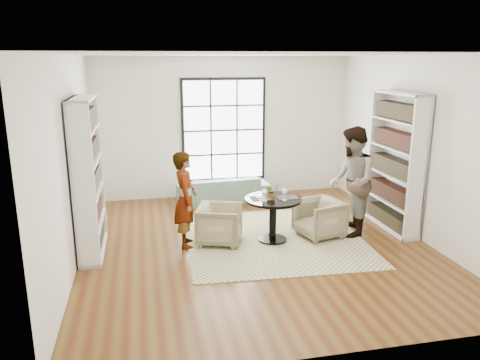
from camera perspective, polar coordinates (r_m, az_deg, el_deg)
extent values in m
plane|color=#583D14|center=(7.69, 1.98, -7.91)|extent=(6.00, 6.00, 0.00)
plane|color=silver|center=(10.15, -2.03, 6.41)|extent=(5.50, 0.00, 5.50)
plane|color=silver|center=(7.12, -19.96, 2.01)|extent=(0.00, 6.00, 6.00)
plane|color=silver|center=(8.34, 20.77, 3.68)|extent=(0.00, 6.00, 6.00)
plane|color=silver|center=(4.50, 11.35, -4.43)|extent=(5.50, 0.00, 5.50)
plane|color=white|center=(7.11, 2.19, 15.04)|extent=(6.00, 6.00, 0.00)
cube|color=black|center=(10.13, -2.01, 6.11)|extent=(1.82, 0.06, 2.22)
cube|color=white|center=(10.10, -1.97, 6.08)|extent=(1.70, 0.02, 2.10)
cube|color=beige|center=(7.95, 4.18, -7.12)|extent=(3.04, 3.04, 0.01)
cylinder|color=black|center=(7.87, 3.97, -7.25)|extent=(0.47, 0.47, 0.04)
cylinder|color=black|center=(7.75, 4.01, -4.92)|extent=(0.12, 0.12, 0.66)
cylinder|color=black|center=(7.64, 4.06, -2.38)|extent=(0.93, 0.93, 0.04)
imported|color=gray|center=(9.85, -2.05, -1.13)|extent=(1.94, 0.88, 0.55)
imported|color=tan|center=(7.67, -2.47, -5.42)|extent=(0.88, 0.87, 0.64)
imported|color=tan|center=(8.05, 9.63, -4.63)|extent=(0.86, 0.85, 0.64)
imported|color=gray|center=(7.46, -6.69, -2.40)|extent=(0.40, 0.58, 1.55)
imported|color=gray|center=(8.09, 13.44, -0.21)|extent=(0.95, 1.08, 1.86)
cube|color=#282523|center=(7.61, 2.62, -2.24)|extent=(0.34, 0.26, 0.01)
cube|color=#282523|center=(7.69, 5.79, -2.12)|extent=(0.34, 0.26, 0.01)
cylinder|color=silver|center=(7.48, 2.99, -2.53)|extent=(0.07, 0.07, 0.01)
cylinder|color=silver|center=(7.46, 3.00, -2.13)|extent=(0.01, 0.01, 0.11)
sphere|color=maroon|center=(7.44, 3.01, -1.50)|extent=(0.08, 0.08, 0.08)
ellipsoid|color=white|center=(7.44, 3.01, -1.50)|extent=(0.09, 0.09, 0.10)
cylinder|color=silver|center=(7.54, 5.43, -2.44)|extent=(0.07, 0.07, 0.01)
cylinder|color=silver|center=(7.52, 5.44, -2.03)|extent=(0.01, 0.01, 0.11)
sphere|color=maroon|center=(7.50, 5.46, -1.39)|extent=(0.09, 0.09, 0.09)
ellipsoid|color=white|center=(7.50, 5.46, -1.39)|extent=(0.09, 0.09, 0.10)
imported|color=gray|center=(7.62, 3.88, -1.35)|extent=(0.26, 0.24, 0.23)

